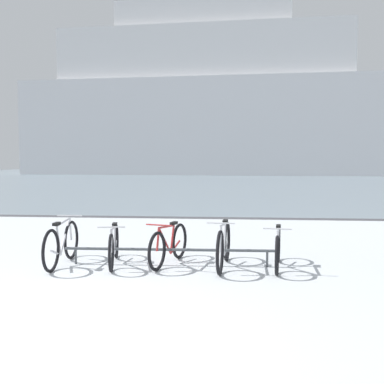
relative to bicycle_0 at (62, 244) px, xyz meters
The scene contains 8 objects.
ground 50.51m from the bicycle_0, 89.22° to the left, with size 80.00×132.00×0.08m.
bike_rack 1.91m from the bicycle_0, ahead, with size 3.76×0.14×0.31m.
bicycle_0 is the anchor object (origin of this frame).
bicycle_1 0.91m from the bicycle_0, ahead, with size 0.48×1.69×0.75m.
bicycle_2 1.88m from the bicycle_0, ahead, with size 0.58×1.63×0.77m.
bicycle_3 2.84m from the bicycle_0, ahead, with size 0.46×1.75×0.84m.
bicycle_4 3.77m from the bicycle_0, ahead, with size 0.46×1.63×0.75m.
ferry_ship 52.38m from the bicycle_0, 89.72° to the left, with size 48.59×15.36×26.69m.
Camera 1 is at (2.27, -4.13, 1.85)m, focal length 41.80 mm.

